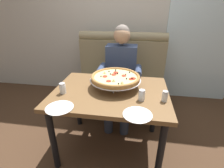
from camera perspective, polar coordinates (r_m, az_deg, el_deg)
name	(u,v)px	position (r m, az deg, el deg)	size (l,w,h in m)	color
ground_plane	(111,146)	(2.08, -0.48, -20.41)	(16.00, 16.00, 0.00)	#4C3321
back_wall_with_window	(125,11)	(2.89, 4.51, 23.51)	(6.00, 0.12, 2.80)	beige
window_panel	(209,12)	(2.97, 30.11, 20.53)	(1.10, 0.02, 2.80)	white
booth_bench	(120,83)	(2.57, 2.68, 0.18)	(1.33, 0.78, 1.13)	#998966
dining_table	(110,99)	(1.68, -0.56, -5.29)	(1.12, 0.82, 0.72)	brown
diner_main	(120,71)	(2.20, 2.90, 4.58)	(0.54, 0.64, 1.27)	#2D3342
pizza	(115,78)	(1.67, 1.18, 2.23)	(0.51, 0.51, 0.14)	silver
shaker_pepper_flakes	(142,96)	(1.49, 10.09, -4.01)	(0.06, 0.06, 0.10)	white
shaker_oregano	(63,89)	(1.64, -16.48, -1.65)	(0.06, 0.06, 0.10)	white
shaker_parmesan	(165,97)	(1.52, 17.55, -4.23)	(0.05, 0.05, 0.10)	white
plate_near_left	(138,114)	(1.31, 8.72, -10.02)	(0.23, 0.23, 0.02)	white
plate_near_right	(59,107)	(1.44, -17.51, -7.49)	(0.23, 0.23, 0.02)	white
patio_chair	(190,58)	(3.78, 25.19, 8.15)	(0.43, 0.42, 0.86)	black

